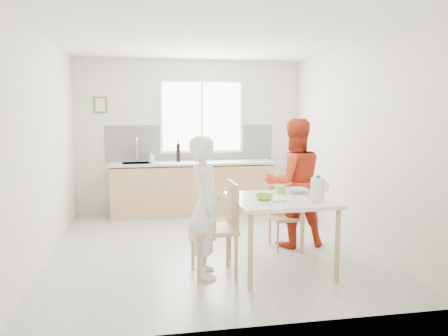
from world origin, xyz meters
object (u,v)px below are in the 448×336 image
object	(u,v)px
chair_left	(221,224)
person_red	(294,183)
wine_bottle_a	(178,153)
person_white	(205,207)
dining_table	(280,206)
bowl_green	(264,197)
milk_jug	(318,189)
wine_bottle_b	(199,153)
chair_far	(284,213)
bowl_white	(297,191)

from	to	relation	value
chair_left	person_red	xyz separation A→B (m)	(1.13, 0.88, 0.28)
wine_bottle_a	person_white	bearing A→B (deg)	-88.95
dining_table	bowl_green	world-z (taller)	bowl_green
wine_bottle_a	dining_table	bearing A→B (deg)	-73.25
person_red	milk_jug	xyz separation A→B (m)	(-0.13, -1.13, 0.12)
dining_table	bowl_green	xyz separation A→B (m)	(-0.20, -0.06, 0.12)
dining_table	wine_bottle_b	xyz separation A→B (m)	(-0.53, 3.03, 0.33)
person_white	chair_far	bearing A→B (deg)	-55.72
wine_bottle_b	milk_jug	bearing A→B (deg)	-75.28
person_white	chair_left	bearing A→B (deg)	-90.00
bowl_white	wine_bottle_a	size ratio (longest dim) A/B	0.73
dining_table	person_red	xyz separation A→B (m)	(0.46, 0.86, 0.11)
wine_bottle_a	chair_left	bearing A→B (deg)	-85.76
chair_left	chair_far	size ratio (longest dim) A/B	1.25
chair_far	milk_jug	size ratio (longest dim) A/B	3.08
bowl_green	bowl_white	distance (m)	0.58
dining_table	person_white	world-z (taller)	person_white
dining_table	chair_far	xyz separation A→B (m)	(0.32, 0.82, -0.29)
person_white	bowl_green	bearing A→B (deg)	-94.47
chair_left	bowl_white	world-z (taller)	chair_left
dining_table	bowl_white	xyz separation A→B (m)	(0.29, 0.26, 0.11)
dining_table	person_white	bearing A→B (deg)	-178.05
milk_jug	wine_bottle_a	bearing A→B (deg)	108.80
chair_left	chair_far	xyz separation A→B (m)	(0.99, 0.85, -0.11)
chair_left	person_white	size ratio (longest dim) A/B	0.67
person_red	dining_table	bearing A→B (deg)	59.74
bowl_white	wine_bottle_b	size ratio (longest dim) A/B	0.78
chair_left	bowl_white	bearing A→B (deg)	104.41
dining_table	bowl_green	distance (m)	0.24
chair_far	milk_jug	world-z (taller)	milk_jug
milk_jug	wine_bottle_a	distance (m)	3.47
dining_table	wine_bottle_b	size ratio (longest dim) A/B	3.67
chair_far	milk_jug	bearing A→B (deg)	-91.36
chair_left	bowl_green	world-z (taller)	chair_left
person_red	bowl_green	world-z (taller)	person_red
milk_jug	wine_bottle_b	bearing A→B (deg)	102.78
dining_table	person_red	distance (m)	0.98
chair_far	milk_jug	xyz separation A→B (m)	(0.01, -1.09, 0.52)
dining_table	person_red	bearing A→B (deg)	61.69
wine_bottle_a	milk_jug	bearing A→B (deg)	-69.26
person_red	milk_jug	world-z (taller)	person_red
dining_table	person_white	distance (m)	0.84
person_white	milk_jug	world-z (taller)	person_white
milk_jug	person_red	bearing A→B (deg)	81.55
dining_table	wine_bottle_a	world-z (taller)	wine_bottle_a
person_white	bowl_white	world-z (taller)	person_white
bowl_white	person_red	bearing A→B (deg)	74.08
bowl_green	milk_jug	xyz separation A→B (m)	(0.53, -0.21, 0.11)
person_white	milk_jug	distance (m)	1.21
milk_jug	bowl_green	bearing A→B (deg)	156.29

